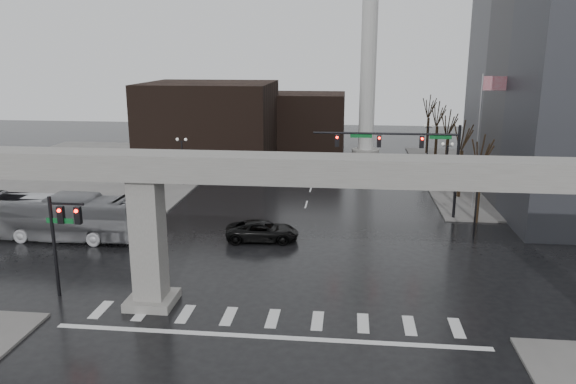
% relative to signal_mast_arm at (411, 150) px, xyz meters
% --- Properties ---
extents(ground, '(160.00, 160.00, 0.00)m').
position_rel_signal_mast_arm_xyz_m(ground, '(-8.99, -18.80, -5.83)').
color(ground, black).
rests_on(ground, ground).
extents(sidewalk_ne, '(28.00, 36.00, 0.15)m').
position_rel_signal_mast_arm_xyz_m(sidewalk_ne, '(17.01, 17.20, -5.75)').
color(sidewalk_ne, slate).
rests_on(sidewalk_ne, ground).
extents(sidewalk_nw, '(28.00, 36.00, 0.15)m').
position_rel_signal_mast_arm_xyz_m(sidewalk_nw, '(-34.99, 17.20, -5.75)').
color(sidewalk_nw, slate).
rests_on(sidewalk_nw, ground).
extents(elevated_guideway, '(48.00, 2.60, 8.70)m').
position_rel_signal_mast_arm_xyz_m(elevated_guideway, '(-7.73, -18.80, 1.05)').
color(elevated_guideway, gray).
rests_on(elevated_guideway, ground).
extents(building_far_left, '(16.00, 14.00, 10.00)m').
position_rel_signal_mast_arm_xyz_m(building_far_left, '(-22.99, 23.20, -0.83)').
color(building_far_left, black).
rests_on(building_far_left, ground).
extents(building_far_mid, '(10.00, 10.00, 8.00)m').
position_rel_signal_mast_arm_xyz_m(building_far_mid, '(-10.99, 33.20, -1.83)').
color(building_far_mid, black).
rests_on(building_far_mid, ground).
extents(smokestack, '(3.60, 3.60, 30.00)m').
position_rel_signal_mast_arm_xyz_m(smokestack, '(-2.99, 27.20, 7.52)').
color(smokestack, '#B9B8B4').
rests_on(smokestack, ground).
extents(signal_mast_arm, '(12.12, 0.43, 8.00)m').
position_rel_signal_mast_arm_xyz_m(signal_mast_arm, '(0.00, 0.00, 0.00)').
color(signal_mast_arm, black).
rests_on(signal_mast_arm, ground).
extents(signal_left_pole, '(2.30, 0.30, 6.00)m').
position_rel_signal_mast_arm_xyz_m(signal_left_pole, '(-21.24, -18.30, -1.76)').
color(signal_left_pole, black).
rests_on(signal_left_pole, ground).
extents(flagpole_assembly, '(2.06, 0.12, 12.00)m').
position_rel_signal_mast_arm_xyz_m(flagpole_assembly, '(6.30, 3.20, 1.70)').
color(flagpole_assembly, silver).
rests_on(flagpole_assembly, ground).
extents(lamp_right_0, '(1.22, 0.32, 5.11)m').
position_rel_signal_mast_arm_xyz_m(lamp_right_0, '(4.51, -4.80, -2.36)').
color(lamp_right_0, black).
rests_on(lamp_right_0, ground).
extents(lamp_right_1, '(1.22, 0.32, 5.11)m').
position_rel_signal_mast_arm_xyz_m(lamp_right_1, '(4.51, 9.20, -2.36)').
color(lamp_right_1, black).
rests_on(lamp_right_1, ground).
extents(lamp_right_2, '(1.22, 0.32, 5.11)m').
position_rel_signal_mast_arm_xyz_m(lamp_right_2, '(4.51, 23.20, -2.36)').
color(lamp_right_2, black).
rests_on(lamp_right_2, ground).
extents(lamp_left_0, '(1.22, 0.32, 5.11)m').
position_rel_signal_mast_arm_xyz_m(lamp_left_0, '(-22.49, -4.80, -2.36)').
color(lamp_left_0, black).
rests_on(lamp_left_0, ground).
extents(lamp_left_1, '(1.22, 0.32, 5.11)m').
position_rel_signal_mast_arm_xyz_m(lamp_left_1, '(-22.49, 9.20, -2.36)').
color(lamp_left_1, black).
rests_on(lamp_left_1, ground).
extents(lamp_left_2, '(1.22, 0.32, 5.11)m').
position_rel_signal_mast_arm_xyz_m(lamp_left_2, '(-22.49, 23.20, -2.36)').
color(lamp_left_2, black).
rests_on(lamp_left_2, ground).
extents(tree_right_0, '(1.09, 1.58, 7.50)m').
position_rel_signal_mast_arm_xyz_m(tree_right_0, '(5.54, -0.78, -3.04)').
color(tree_right_0, black).
rests_on(tree_right_0, ground).
extents(tree_right_1, '(1.09, 1.61, 7.67)m').
position_rel_signal_mast_arm_xyz_m(tree_right_1, '(5.54, 7.22, -2.98)').
color(tree_right_1, black).
rests_on(tree_right_1, ground).
extents(tree_right_2, '(1.10, 1.63, 7.85)m').
position_rel_signal_mast_arm_xyz_m(tree_right_2, '(5.54, 15.22, -2.91)').
color(tree_right_2, black).
rests_on(tree_right_2, ground).
extents(tree_right_3, '(1.11, 1.66, 8.02)m').
position_rel_signal_mast_arm_xyz_m(tree_right_3, '(5.54, 23.22, -2.85)').
color(tree_right_3, black).
rests_on(tree_right_3, ground).
extents(tree_right_4, '(1.12, 1.69, 8.19)m').
position_rel_signal_mast_arm_xyz_m(tree_right_4, '(5.54, 31.22, -2.79)').
color(tree_right_4, black).
rests_on(tree_right_4, ground).
extents(pickup_truck, '(5.66, 3.01, 1.51)m').
position_rel_signal_mast_arm_xyz_m(pickup_truck, '(-11.48, -7.33, -5.07)').
color(pickup_truck, black).
rests_on(pickup_truck, ground).
extents(city_bus, '(12.51, 3.15, 3.47)m').
position_rel_signal_mast_arm_xyz_m(city_bus, '(-26.79, -8.61, -4.09)').
color(city_bus, '#9E9FA3').
rests_on(city_bus, ground).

